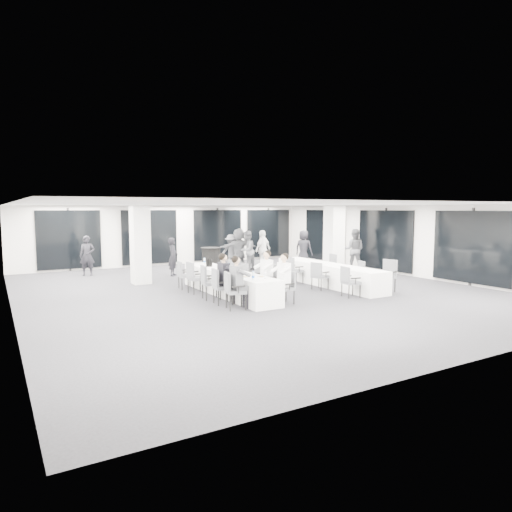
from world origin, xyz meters
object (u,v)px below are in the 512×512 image
(chair_main_left_mid, at_px, (208,280))
(standing_guest_g, at_px, (87,253))
(cocktail_table, at_px, (211,262))
(chair_main_left_fourth, at_px, (194,276))
(chair_main_right_mid, at_px, (256,275))
(standing_guest_d, at_px, (263,247))
(ice_bucket_far, at_px, (209,263))
(standing_guest_c, at_px, (231,249))
(standing_guest_a, at_px, (173,254))
(chair_main_right_far, at_px, (228,271))
(chair_side_right_far, at_px, (330,265))
(standing_guest_e, at_px, (304,246))
(chair_main_left_far, at_px, (184,273))
(chair_side_left_near, at_px, (349,280))
(ice_bucket_near, at_px, (240,270))
(chair_main_right_near, at_px, (287,285))
(chair_side_left_far, at_px, (293,268))
(chair_main_right_second, at_px, (270,279))
(standing_guest_b, at_px, (247,248))
(chair_side_left_mid, at_px, (319,274))
(banquet_table_side, at_px, (329,275))
(chair_main_left_second, at_px, (220,284))
(chair_main_right_fourth, at_px, (242,275))
(banquet_table_main, at_px, (228,283))
(standing_guest_f, at_px, (239,246))
(chair_main_left_near, at_px, (233,288))
(chair_side_right_mid, at_px, (358,272))
(chair_side_right_near, at_px, (387,274))

(chair_main_left_mid, distance_m, standing_guest_g, 7.16)
(cocktail_table, relative_size, chair_main_left_fourth, 1.14)
(chair_main_right_mid, distance_m, standing_guest_d, 5.85)
(ice_bucket_far, bearing_deg, standing_guest_c, 54.61)
(standing_guest_a, bearing_deg, chair_main_right_far, -130.57)
(cocktail_table, height_order, chair_main_left_fourth, cocktail_table)
(chair_side_right_far, relative_size, ice_bucket_far, 3.88)
(standing_guest_e, bearing_deg, cocktail_table, 67.71)
(chair_main_left_far, relative_size, standing_guest_c, 0.54)
(chair_side_left_near, height_order, ice_bucket_near, ice_bucket_near)
(chair_main_right_near, relative_size, standing_guest_e, 0.48)
(chair_side_left_far, xyz_separation_m, ice_bucket_far, (-3.04, 0.54, 0.33))
(chair_main_right_second, bearing_deg, standing_guest_b, -15.92)
(cocktail_table, relative_size, chair_side_left_mid, 1.26)
(chair_main_left_far, xyz_separation_m, chair_main_right_near, (1.66, -3.67, -0.01))
(chair_main_left_mid, distance_m, standing_guest_b, 6.43)
(ice_bucket_far, bearing_deg, standing_guest_a, 90.44)
(banquet_table_side, relative_size, chair_main_left_second, 4.99)
(chair_main_left_fourth, bearing_deg, banquet_table_side, 76.05)
(chair_main_left_mid, xyz_separation_m, standing_guest_c, (3.72, 5.81, 0.28))
(chair_main_left_second, height_order, chair_main_right_fourth, chair_main_left_second)
(banquet_table_main, height_order, chair_main_left_far, chair_main_left_far)
(chair_side_right_far, bearing_deg, standing_guest_f, 30.22)
(ice_bucket_far, bearing_deg, chair_main_left_near, -103.44)
(chair_side_right_mid, xyz_separation_m, ice_bucket_near, (-4.69, -0.08, 0.38))
(chair_main_left_near, height_order, chair_main_left_far, chair_main_left_near)
(chair_side_right_mid, xyz_separation_m, standing_guest_d, (-0.58, 5.44, 0.49))
(chair_main_left_near, height_order, standing_guest_e, standing_guest_e)
(chair_main_left_second, distance_m, chair_main_left_mid, 0.79)
(cocktail_table, height_order, chair_main_right_near, cocktail_table)
(standing_guest_a, bearing_deg, chair_side_right_mid, -106.98)
(banquet_table_main, distance_m, standing_guest_a, 4.70)
(chair_main_right_fourth, relative_size, chair_side_right_far, 0.88)
(ice_bucket_near, bearing_deg, chair_main_right_second, -13.37)
(chair_main_right_mid, xyz_separation_m, chair_main_right_fourth, (-0.02, 0.88, -0.10))
(chair_main_left_second, height_order, chair_side_left_mid, chair_main_left_second)
(chair_side_right_mid, distance_m, standing_guest_c, 6.50)
(cocktail_table, xyz_separation_m, chair_main_right_near, (-0.30, -5.75, -0.06))
(banquet_table_main, distance_m, chair_side_right_mid, 4.70)
(chair_side_left_near, xyz_separation_m, chair_side_left_mid, (0.00, 1.47, -0.01))
(standing_guest_b, bearing_deg, ice_bucket_near, 27.16)
(chair_side_right_near, distance_m, standing_guest_c, 7.78)
(chair_side_right_near, xyz_separation_m, chair_side_right_far, (-0.01, 2.87, -0.04))
(chair_main_right_second, height_order, chair_side_left_mid, chair_main_right_second)
(chair_main_right_second, relative_size, chair_side_left_mid, 1.12)
(banquet_table_side, distance_m, chair_side_right_mid, 1.02)
(chair_side_right_near, distance_m, ice_bucket_near, 4.88)
(chair_main_left_near, height_order, chair_side_right_mid, chair_main_left_near)
(standing_guest_e, height_order, standing_guest_g, standing_guest_e)
(chair_side_left_far, xyz_separation_m, chair_side_right_near, (1.67, -2.87, 0.05))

